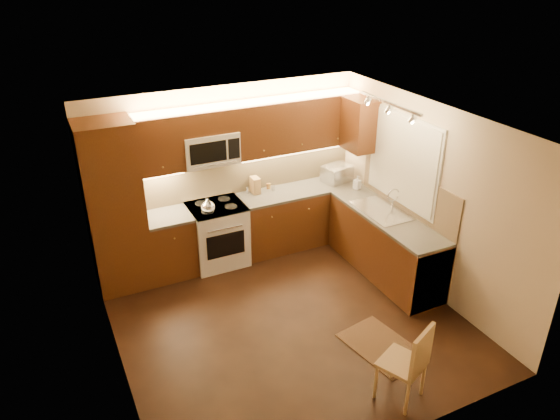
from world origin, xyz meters
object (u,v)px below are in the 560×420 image
kettle (208,205)px  toaster_oven (337,174)px  stove (218,234)px  sink (382,206)px  knife_block (255,185)px  dining_chair (402,361)px  microwave (209,148)px  soap_bottle (357,182)px

kettle → toaster_oven: (2.15, 0.19, -0.00)m
stove → sink: 2.35m
sink → toaster_oven: (-0.01, 1.16, 0.05)m
sink → knife_block: knife_block is taller
stove → sink: bearing=-29.4°
stove → kettle: size_ratio=4.31×
stove → dining_chair: size_ratio=1.00×
microwave → kettle: microwave is taller
sink → soap_bottle: 0.80m
soap_bottle → stove: bearing=150.5°
stove → soap_bottle: bearing=-9.0°
knife_block → soap_bottle: knife_block is taller
microwave → kettle: (-0.16, -0.29, -0.69)m
stove → kettle: (-0.16, -0.15, 0.57)m
stove → sink: size_ratio=1.07×
knife_block → kettle: bearing=-157.5°
microwave → dining_chair: size_ratio=0.83×
toaster_oven → kettle: bearing=173.4°
sink → kettle: size_ratio=4.03×
soap_bottle → knife_block: bearing=139.4°
stove → knife_block: (0.68, 0.19, 0.56)m
kettle → sink: bearing=-32.5°
sink → kettle: kettle is taller
toaster_oven → soap_bottle: 0.39m
stove → knife_block: 0.90m
toaster_oven → dining_chair: bearing=-121.9°
microwave → knife_block: (0.68, 0.05, -0.70)m
sink → toaster_oven: toaster_oven is taller
microwave → sink: (2.00, -1.26, -0.74)m
stove → sink: (2.00, -1.12, 0.52)m
kettle → soap_bottle: (2.28, -0.18, -0.03)m
microwave → knife_block: size_ratio=3.13×
soap_bottle → dining_chair: size_ratio=0.22×
kettle → microwave: bearing=52.2°
toaster_oven → knife_block: 1.31m
sink → dining_chair: (-1.24, -2.14, -0.52)m
stove → sink: sink is taller
microwave → sink: bearing=-32.2°
soap_bottle → dining_chair: 3.27m
microwave → dining_chair: bearing=-77.3°
stove → toaster_oven: size_ratio=2.18×
sink → kettle: 2.37m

